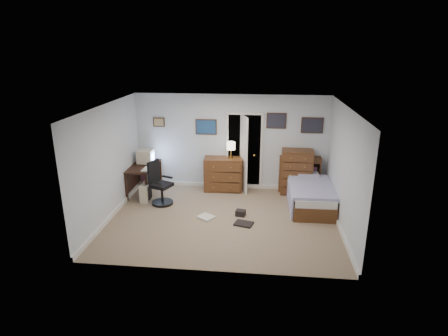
# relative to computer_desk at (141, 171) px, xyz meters

# --- Properties ---
(floor) EXTENTS (5.00, 4.00, 0.02)m
(floor) POSITION_rel_computer_desk_xyz_m (2.29, -1.40, -0.58)
(floor) COLOR gray
(floor) RESTS_ON ground
(computer_desk) EXTENTS (0.62, 1.30, 0.75)m
(computer_desk) POSITION_rel_computer_desk_xyz_m (0.00, 0.00, 0.00)
(computer_desk) COLOR black
(computer_desk) RESTS_ON floor
(crt_monitor) EXTENTS (0.39, 0.36, 0.36)m
(crt_monitor) POSITION_rel_computer_desk_xyz_m (0.11, 0.15, 0.36)
(crt_monitor) COLOR beige
(crt_monitor) RESTS_ON computer_desk
(keyboard) EXTENTS (0.16, 0.40, 0.02)m
(keyboard) POSITION_rel_computer_desk_xyz_m (0.27, -0.35, 0.18)
(keyboard) COLOR beige
(keyboard) RESTS_ON computer_desk
(pc_tower) EXTENTS (0.21, 0.42, 0.45)m
(pc_tower) POSITION_rel_computer_desk_xyz_m (0.29, -0.55, -0.35)
(pc_tower) COLOR beige
(pc_tower) RESTS_ON floor
(office_chair) EXTENTS (0.67, 0.67, 1.06)m
(office_chair) POSITION_rel_computer_desk_xyz_m (0.68, -0.68, -0.16)
(office_chair) COLOR black
(office_chair) RESTS_ON floor
(media_stack) EXTENTS (0.15, 0.15, 0.71)m
(media_stack) POSITION_rel_computer_desk_xyz_m (-0.03, 0.32, -0.22)
(media_stack) COLOR maroon
(media_stack) RESTS_ON floor
(low_dresser) EXTENTS (1.02, 0.56, 0.88)m
(low_dresser) POSITION_rel_computer_desk_xyz_m (2.11, 0.38, -0.13)
(low_dresser) COLOR brown
(low_dresser) RESTS_ON floor
(table_lamp) EXTENTS (0.23, 0.23, 0.43)m
(table_lamp) POSITION_rel_computer_desk_xyz_m (2.31, 0.38, 0.63)
(table_lamp) COLOR gold
(table_lamp) RESTS_ON low_dresser
(doorway) EXTENTS (0.96, 1.12, 2.05)m
(doorway) POSITION_rel_computer_desk_xyz_m (2.64, 0.88, 0.43)
(doorway) COLOR black
(doorway) RESTS_ON floor
(tall_dresser) EXTENTS (0.80, 0.48, 1.16)m
(tall_dresser) POSITION_rel_computer_desk_xyz_m (4.00, 0.35, 0.00)
(tall_dresser) COLOR brown
(tall_dresser) RESTS_ON floor
(headboard_bookcase) EXTENTS (1.05, 0.28, 0.95)m
(headboard_bookcase) POSITION_rel_computer_desk_xyz_m (4.09, 0.47, -0.07)
(headboard_bookcase) COLOR brown
(headboard_bookcase) RESTS_ON floor
(bed) EXTENTS (1.03, 1.88, 0.61)m
(bed) POSITION_rel_computer_desk_xyz_m (4.27, -0.44, -0.28)
(bed) COLOR brown
(bed) RESTS_ON floor
(wall_posters) EXTENTS (4.38, 0.04, 0.60)m
(wall_posters) POSITION_rel_computer_desk_xyz_m (2.86, 0.58, 1.17)
(wall_posters) COLOR #331E11
(wall_posters) RESTS_ON floor
(floor_clutter) EXTENTS (1.29, 0.72, 0.13)m
(floor_clutter) POSITION_rel_computer_desk_xyz_m (2.44, -1.37, -0.54)
(floor_clutter) COLOR black
(floor_clutter) RESTS_ON floor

